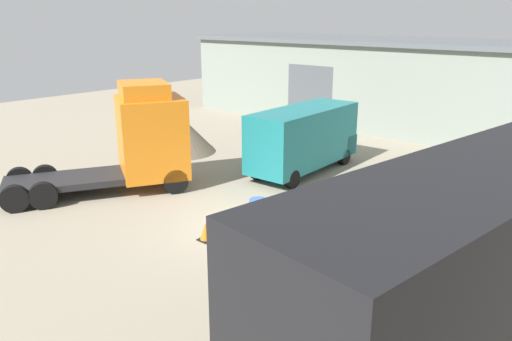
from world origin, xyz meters
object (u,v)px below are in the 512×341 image
delivery_van_teal (305,137)px  traffic_cone (206,232)px  tractor_unit_orange (139,140)px  container_trailer_yellow (478,244)px  oil_drum (258,213)px  gravel_pile (180,133)px

delivery_van_teal → traffic_cone: delivery_van_teal is taller
tractor_unit_orange → delivery_van_teal: size_ratio=1.18×
tractor_unit_orange → traffic_cone: size_ratio=12.66×
container_trailer_yellow → tractor_unit_orange: bearing=87.7°
tractor_unit_orange → delivery_van_teal: bearing=-1.6°
container_trailer_yellow → delivery_van_teal: 12.81m
container_trailer_yellow → oil_drum: (-7.31, 2.52, -2.13)m
oil_drum → traffic_cone: (-0.45, -1.86, -0.19)m
delivery_van_teal → oil_drum: size_ratio=6.69×
tractor_unit_orange → oil_drum: bearing=-59.7°
tractor_unit_orange → container_trailer_yellow: bearing=-71.7°
gravel_pile → oil_drum: 9.80m
oil_drum → gravel_pile: bearing=154.1°
delivery_van_teal → traffic_cone: bearing=-168.5°
tractor_unit_orange → container_trailer_yellow: (13.15, -2.32, 0.67)m
delivery_van_teal → oil_drum: (2.39, -5.77, -1.04)m
delivery_van_teal → oil_drum: 6.34m
tractor_unit_orange → delivery_van_teal: 6.91m
container_trailer_yellow → traffic_cone: bearing=92.9°
oil_drum → delivery_van_teal: bearing=112.5°
tractor_unit_orange → container_trailer_yellow: tractor_unit_orange is taller
gravel_pile → oil_drum: size_ratio=3.93×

